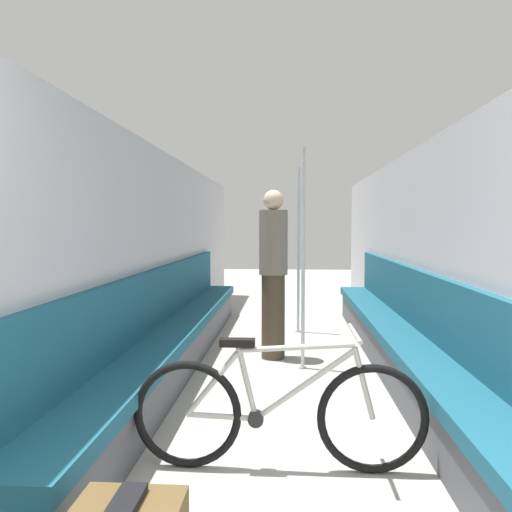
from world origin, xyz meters
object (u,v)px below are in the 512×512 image
at_px(bench_seat_row_right, 400,340).
at_px(passenger_standing, 273,272).
at_px(bench_seat_row_left, 174,337).
at_px(grab_pole_far, 298,253).
at_px(bicycle, 278,412).
at_px(grab_pole_near, 303,262).

bearing_deg(bench_seat_row_right, passenger_standing, 158.74).
bearing_deg(bench_seat_row_left, grab_pole_far, 55.23).
bearing_deg(bicycle, bench_seat_row_right, 61.31).
bearing_deg(passenger_standing, grab_pole_near, 41.45).
bearing_deg(grab_pole_far, grab_pole_near, -89.56).
height_order(bench_seat_row_right, passenger_standing, passenger_standing).
xyz_separation_m(bicycle, passenger_standing, (-0.10, 2.43, 0.58)).
relative_size(bench_seat_row_right, bicycle, 3.58).
distance_m(bench_seat_row_right, bicycle, 2.25).
xyz_separation_m(grab_pole_near, grab_pole_far, (-0.01, 1.68, 0.00)).
bearing_deg(bicycle, grab_pole_far, 88.25).
height_order(bench_seat_row_left, bicycle, bench_seat_row_left).
bearing_deg(bench_seat_row_left, grab_pole_near, 5.10).
bearing_deg(grab_pole_far, bench_seat_row_left, -124.77).
distance_m(bench_seat_row_left, grab_pole_near, 1.46).
bearing_deg(bench_seat_row_right, bench_seat_row_left, 180.00).
bearing_deg(grab_pole_near, bench_seat_row_left, -174.90).
relative_size(grab_pole_near, grab_pole_far, 1.00).
relative_size(bicycle, grab_pole_near, 0.78).
height_order(grab_pole_far, passenger_standing, grab_pole_far).
height_order(bench_seat_row_left, grab_pole_far, grab_pole_far).
xyz_separation_m(grab_pole_near, passenger_standing, (-0.30, 0.36, -0.13)).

